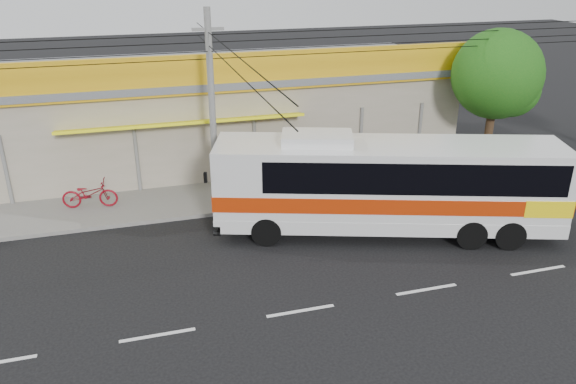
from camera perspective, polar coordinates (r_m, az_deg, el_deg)
name	(u,v)px	position (r m, az deg, el deg)	size (l,w,h in m)	color
ground	(278,268)	(18.37, -1.05, -7.68)	(120.00, 120.00, 0.00)	black
sidewalk	(240,195)	(23.56, -4.85, -0.30)	(30.00, 3.20, 0.15)	slate
lane_markings	(301,311)	(16.35, 1.29, -11.99)	(50.00, 0.12, 0.01)	silver
storefront_building	(216,110)	(28.01, -7.31, 8.23)	(22.60, 9.20, 5.70)	gray
coach_bus	(393,181)	(20.10, 10.61, 1.07)	(12.30, 6.17, 3.73)	silver
motorbike_red	(90,194)	(23.31, -19.51, -0.18)	(0.74, 2.13, 1.12)	maroon
utility_pole	(209,46)	(21.09, -8.05, 14.51)	(34.00, 14.00, 7.67)	slate
tree_near	(500,77)	(26.66, 20.73, 10.83)	(3.92, 3.92, 6.50)	#322214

